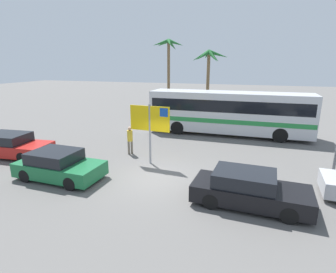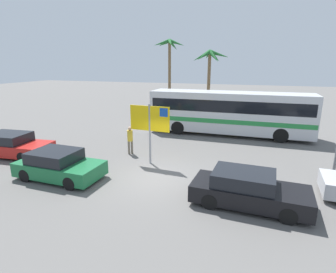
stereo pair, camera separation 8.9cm
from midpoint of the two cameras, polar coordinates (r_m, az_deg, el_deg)
ground at (r=12.78m, az=-2.79°, el=-8.82°), size 120.00×120.00×0.00m
bus_front_coach at (r=20.55m, az=12.54°, el=5.28°), size 11.64×2.49×3.17m
ferry_sign at (r=13.98m, az=-3.88°, el=3.30°), size 2.20×0.18×3.20m
car_green at (r=13.55m, az=-22.24°, el=-5.67°), size 4.00×1.99×1.32m
car_black at (r=10.73m, az=16.44°, el=-10.65°), size 4.37×2.00×1.32m
car_red at (r=18.01m, az=-30.41°, el=-1.62°), size 4.57×2.24×1.32m
pedestrian_near_sign at (r=15.92m, az=-8.19°, el=-0.34°), size 0.32×0.32×1.66m
palm_tree_seaside at (r=28.30m, az=8.54°, el=15.25°), size 3.81×3.60×6.52m
palm_tree_inland at (r=31.66m, az=-0.01°, el=17.11°), size 3.62×3.54×7.83m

